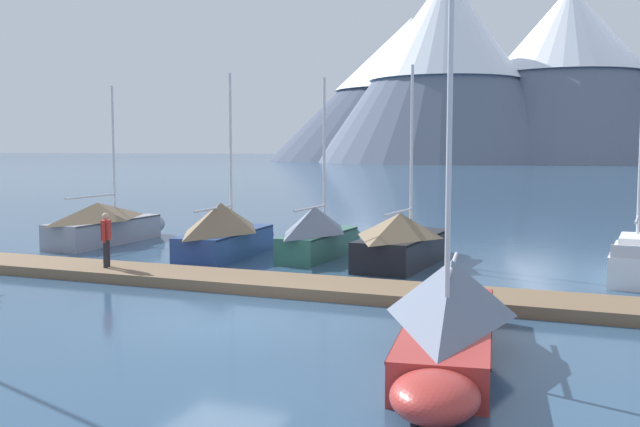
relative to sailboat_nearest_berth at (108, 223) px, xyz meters
The scene contains 12 objects.
ground_plane 15.45m from the sailboat_nearest_berth, 42.40° to the right, with size 700.00×700.00×0.00m, color #2D4C6B.
mountain_west_summit 193.92m from the sailboat_nearest_berth, 101.65° to the left, with size 84.01×84.01×41.60m.
mountain_central_massif 168.65m from the sailboat_nearest_berth, 98.11° to the left, with size 65.84×65.84×47.96m.
mountain_shoulder_ridge 181.73m from the sailboat_nearest_berth, 88.22° to the left, with size 73.87×73.87×45.38m.
dock 13.09m from the sailboat_nearest_berth, 29.34° to the right, with size 27.17×2.45×0.30m.
sailboat_nearest_berth is the anchor object (origin of this frame).
sailboat_mid_dock_port 6.71m from the sailboat_nearest_berth, 13.05° to the right, with size 2.30×6.40×6.68m.
sailboat_mid_dock_starboard 9.67m from the sailboat_nearest_berth, ahead, with size 1.62×6.06×6.52m.
sailboat_far_berth 13.03m from the sailboat_nearest_berth, ahead, with size 2.32×6.38×6.82m.
sailboat_outer_slip 20.26m from the sailboat_nearest_berth, 33.63° to the right, with size 2.71×7.67×9.18m.
sailboat_end_of_dock 20.32m from the sailboat_nearest_berth, ahead, with size 1.58×5.68×7.91m.
person_on_dock 8.37m from the sailboat_nearest_berth, 51.95° to the right, with size 0.35×0.55×1.69m.
Camera 1 is at (8.48, -14.63, 4.02)m, focal length 41.58 mm.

